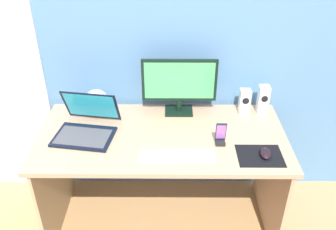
{
  "coord_description": "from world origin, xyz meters",
  "views": [
    {
      "loc": [
        0.05,
        -1.8,
        1.99
      ],
      "look_at": [
        0.04,
        -0.02,
        0.87
      ],
      "focal_mm": 39.2,
      "sensor_mm": 36.0,
      "label": 1
    }
  ],
  "objects_px": {
    "monitor": "(179,84)",
    "fishbowl": "(97,102)",
    "speaker_right": "(263,99)",
    "keyboard_external": "(177,156)",
    "mouse": "(266,153)",
    "speaker_near_monitor": "(245,101)",
    "phone_in_dock": "(221,136)",
    "laptop": "(86,126)"
  },
  "relations": [
    {
      "from": "monitor",
      "to": "speaker_near_monitor",
      "type": "relative_size",
      "value": 2.96
    },
    {
      "from": "monitor",
      "to": "keyboard_external",
      "type": "distance_m",
      "value": 0.52
    },
    {
      "from": "speaker_right",
      "to": "keyboard_external",
      "type": "distance_m",
      "value": 0.74
    },
    {
      "from": "speaker_near_monitor",
      "to": "mouse",
      "type": "height_order",
      "value": "speaker_near_monitor"
    },
    {
      "from": "laptop",
      "to": "keyboard_external",
      "type": "relative_size",
      "value": 0.92
    },
    {
      "from": "speaker_near_monitor",
      "to": "phone_in_dock",
      "type": "bearing_deg",
      "value": -118.83
    },
    {
      "from": "speaker_near_monitor",
      "to": "keyboard_external",
      "type": "distance_m",
      "value": 0.66
    },
    {
      "from": "speaker_right",
      "to": "phone_in_dock",
      "type": "bearing_deg",
      "value": -131.5
    },
    {
      "from": "monitor",
      "to": "laptop",
      "type": "relative_size",
      "value": 1.22
    },
    {
      "from": "keyboard_external",
      "to": "phone_in_dock",
      "type": "distance_m",
      "value": 0.28
    },
    {
      "from": "keyboard_external",
      "to": "phone_in_dock",
      "type": "bearing_deg",
      "value": 23.28
    },
    {
      "from": "keyboard_external",
      "to": "phone_in_dock",
      "type": "height_order",
      "value": "phone_in_dock"
    },
    {
      "from": "speaker_near_monitor",
      "to": "monitor",
      "type": "bearing_deg",
      "value": -179.63
    },
    {
      "from": "monitor",
      "to": "fishbowl",
      "type": "distance_m",
      "value": 0.55
    },
    {
      "from": "speaker_right",
      "to": "speaker_near_monitor",
      "type": "distance_m",
      "value": 0.12
    },
    {
      "from": "fishbowl",
      "to": "keyboard_external",
      "type": "relative_size",
      "value": 0.39
    },
    {
      "from": "fishbowl",
      "to": "keyboard_external",
      "type": "xyz_separation_m",
      "value": [
        0.52,
        -0.46,
        -0.07
      ]
    },
    {
      "from": "keyboard_external",
      "to": "mouse",
      "type": "height_order",
      "value": "mouse"
    },
    {
      "from": "monitor",
      "to": "phone_in_dock",
      "type": "xyz_separation_m",
      "value": [
        0.23,
        -0.35,
        -0.16
      ]
    },
    {
      "from": "laptop",
      "to": "mouse",
      "type": "relative_size",
      "value": 3.87
    },
    {
      "from": "speaker_right",
      "to": "speaker_near_monitor",
      "type": "xyz_separation_m",
      "value": [
        -0.12,
        -0.0,
        -0.01
      ]
    },
    {
      "from": "speaker_right",
      "to": "fishbowl",
      "type": "height_order",
      "value": "speaker_right"
    },
    {
      "from": "fishbowl",
      "to": "phone_in_dock",
      "type": "height_order",
      "value": "fishbowl"
    },
    {
      "from": "fishbowl",
      "to": "phone_in_dock",
      "type": "xyz_separation_m",
      "value": [
        0.77,
        -0.34,
        -0.03
      ]
    },
    {
      "from": "speaker_right",
      "to": "fishbowl",
      "type": "bearing_deg",
      "value": -179.32
    },
    {
      "from": "speaker_right",
      "to": "keyboard_external",
      "type": "height_order",
      "value": "speaker_right"
    },
    {
      "from": "speaker_near_monitor",
      "to": "laptop",
      "type": "height_order",
      "value": "laptop"
    },
    {
      "from": "speaker_near_monitor",
      "to": "keyboard_external",
      "type": "xyz_separation_m",
      "value": [
        -0.44,
        -0.48,
        -0.08
      ]
    },
    {
      "from": "laptop",
      "to": "monitor",
      "type": "bearing_deg",
      "value": 23.91
    },
    {
      "from": "phone_in_dock",
      "to": "mouse",
      "type": "bearing_deg",
      "value": -26.75
    },
    {
      "from": "keyboard_external",
      "to": "phone_in_dock",
      "type": "xyz_separation_m",
      "value": [
        0.25,
        0.12,
        0.04
      ]
    },
    {
      "from": "keyboard_external",
      "to": "speaker_near_monitor",
      "type": "bearing_deg",
      "value": 43.79
    },
    {
      "from": "monitor",
      "to": "speaker_right",
      "type": "bearing_deg",
      "value": 0.3
    },
    {
      "from": "speaker_right",
      "to": "mouse",
      "type": "bearing_deg",
      "value": -99.27
    },
    {
      "from": "monitor",
      "to": "phone_in_dock",
      "type": "height_order",
      "value": "monitor"
    },
    {
      "from": "laptop",
      "to": "speaker_near_monitor",
      "type": "bearing_deg",
      "value": 14.26
    },
    {
      "from": "speaker_right",
      "to": "phone_in_dock",
      "type": "xyz_separation_m",
      "value": [
        -0.31,
        -0.35,
        -0.05
      ]
    },
    {
      "from": "mouse",
      "to": "phone_in_dock",
      "type": "bearing_deg",
      "value": 159.78
    },
    {
      "from": "phone_in_dock",
      "to": "laptop",
      "type": "bearing_deg",
      "value": 172.59
    },
    {
      "from": "laptop",
      "to": "phone_in_dock",
      "type": "relative_size",
      "value": 2.78
    },
    {
      "from": "monitor",
      "to": "mouse",
      "type": "xyz_separation_m",
      "value": [
        0.47,
        -0.47,
        -0.18
      ]
    },
    {
      "from": "laptop",
      "to": "phone_in_dock",
      "type": "bearing_deg",
      "value": -7.41
    }
  ]
}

